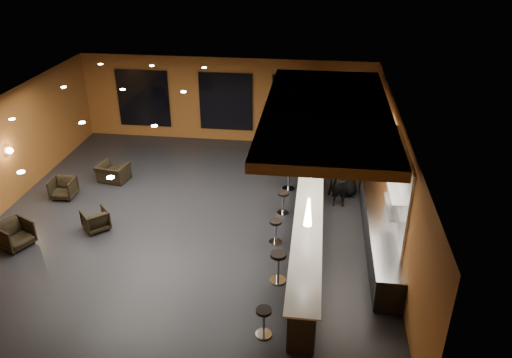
# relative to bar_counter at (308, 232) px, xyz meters

# --- Properties ---
(floor) EXTENTS (12.00, 13.00, 0.10)m
(floor) POSITION_rel_bar_counter_xyz_m (-3.65, 1.00, -0.55)
(floor) COLOR black
(floor) RESTS_ON ground
(ceiling) EXTENTS (12.00, 13.00, 0.10)m
(ceiling) POSITION_rel_bar_counter_xyz_m (-3.65, 1.00, 3.05)
(ceiling) COLOR black
(wall_back) EXTENTS (12.00, 0.10, 3.50)m
(wall_back) POSITION_rel_bar_counter_xyz_m (-3.65, 7.55, 1.25)
(wall_back) COLOR brown
(wall_back) RESTS_ON floor
(wall_front) EXTENTS (12.00, 0.10, 3.50)m
(wall_front) POSITION_rel_bar_counter_xyz_m (-3.65, -5.55, 1.25)
(wall_front) COLOR brown
(wall_front) RESTS_ON floor
(wall_right) EXTENTS (0.10, 13.00, 3.50)m
(wall_right) POSITION_rel_bar_counter_xyz_m (2.40, 1.00, 1.25)
(wall_right) COLOR brown
(wall_right) RESTS_ON floor
(wood_soffit) EXTENTS (3.60, 8.00, 0.28)m
(wood_soffit) POSITION_rel_bar_counter_xyz_m (0.35, 2.00, 2.86)
(wood_soffit) COLOR brown
(wood_soffit) RESTS_ON ceiling
(window_left) EXTENTS (2.20, 0.06, 2.40)m
(window_left) POSITION_rel_bar_counter_xyz_m (-7.15, 7.44, 1.20)
(window_left) COLOR black
(window_left) RESTS_ON wall_back
(window_center) EXTENTS (2.20, 0.06, 2.40)m
(window_center) POSITION_rel_bar_counter_xyz_m (-3.65, 7.44, 1.20)
(window_center) COLOR black
(window_center) RESTS_ON wall_back
(window_right) EXTENTS (2.20, 0.06, 2.40)m
(window_right) POSITION_rel_bar_counter_xyz_m (-0.65, 7.44, 1.20)
(window_right) COLOR black
(window_right) RESTS_ON wall_back
(tile_backsplash) EXTENTS (0.06, 3.20, 2.40)m
(tile_backsplash) POSITION_rel_bar_counter_xyz_m (2.31, 0.00, 1.50)
(tile_backsplash) COLOR white
(tile_backsplash) RESTS_ON wall_right
(bar_counter) EXTENTS (0.60, 8.00, 1.00)m
(bar_counter) POSITION_rel_bar_counter_xyz_m (0.00, 0.00, 0.00)
(bar_counter) COLOR black
(bar_counter) RESTS_ON floor
(bar_top) EXTENTS (0.78, 8.10, 0.05)m
(bar_top) POSITION_rel_bar_counter_xyz_m (0.00, 0.00, 0.52)
(bar_top) COLOR silver
(bar_top) RESTS_ON bar_counter
(prep_counter) EXTENTS (0.70, 6.00, 0.86)m
(prep_counter) POSITION_rel_bar_counter_xyz_m (2.00, 0.50, -0.07)
(prep_counter) COLOR black
(prep_counter) RESTS_ON floor
(prep_top) EXTENTS (0.72, 6.00, 0.03)m
(prep_top) POSITION_rel_bar_counter_xyz_m (2.00, 0.50, 0.39)
(prep_top) COLOR silver
(prep_top) RESTS_ON prep_counter
(wall_shelf_lower) EXTENTS (0.30, 1.50, 0.03)m
(wall_shelf_lower) POSITION_rel_bar_counter_xyz_m (2.17, -0.20, 1.10)
(wall_shelf_lower) COLOR silver
(wall_shelf_lower) RESTS_ON wall_right
(wall_shelf_upper) EXTENTS (0.30, 1.50, 0.03)m
(wall_shelf_upper) POSITION_rel_bar_counter_xyz_m (2.17, -0.20, 1.55)
(wall_shelf_upper) COLOR silver
(wall_shelf_upper) RESTS_ON wall_right
(column) EXTENTS (0.60, 0.60, 3.50)m
(column) POSITION_rel_bar_counter_xyz_m (0.00, 4.60, 1.25)
(column) COLOR olive
(column) RESTS_ON floor
(wall_sconce) EXTENTS (0.22, 0.22, 0.22)m
(wall_sconce) POSITION_rel_bar_counter_xyz_m (-9.53, 1.50, 1.30)
(wall_sconce) COLOR #FFE5B2
(wall_sconce) RESTS_ON wall_left
(pendant_0) EXTENTS (0.20, 0.20, 0.70)m
(pendant_0) POSITION_rel_bar_counter_xyz_m (0.00, -2.00, 1.85)
(pendant_0) COLOR white
(pendant_0) RESTS_ON wood_soffit
(pendant_1) EXTENTS (0.20, 0.20, 0.70)m
(pendant_1) POSITION_rel_bar_counter_xyz_m (0.00, 0.50, 1.85)
(pendant_1) COLOR white
(pendant_1) RESTS_ON wood_soffit
(pendant_2) EXTENTS (0.20, 0.20, 0.70)m
(pendant_2) POSITION_rel_bar_counter_xyz_m (0.00, 3.00, 1.85)
(pendant_2) COLOR white
(pendant_2) RESTS_ON wood_soffit
(staff_a) EXTENTS (0.60, 0.40, 1.62)m
(staff_a) POSITION_rel_bar_counter_xyz_m (0.95, 2.51, 0.31)
(staff_a) COLOR black
(staff_a) RESTS_ON floor
(staff_b) EXTENTS (0.97, 0.84, 1.69)m
(staff_b) POSITION_rel_bar_counter_xyz_m (0.97, 3.24, 0.35)
(staff_b) COLOR black
(staff_b) RESTS_ON floor
(staff_c) EXTENTS (0.81, 0.59, 1.51)m
(staff_c) POSITION_rel_bar_counter_xyz_m (1.28, 3.22, 0.26)
(staff_c) COLOR black
(staff_c) RESTS_ON floor
(armchair_a) EXTENTS (1.10, 1.09, 0.76)m
(armchair_a) POSITION_rel_bar_counter_xyz_m (-8.20, -0.99, -0.12)
(armchair_a) COLOR black
(armchair_a) RESTS_ON floor
(armchair_b) EXTENTS (0.99, 0.99, 0.65)m
(armchair_b) POSITION_rel_bar_counter_xyz_m (-6.31, 0.13, -0.18)
(armchair_b) COLOR black
(armchair_b) RESTS_ON floor
(armchair_c) EXTENTS (0.78, 0.80, 0.69)m
(armchair_c) POSITION_rel_bar_counter_xyz_m (-8.18, 1.87, -0.15)
(armchair_c) COLOR black
(armchair_c) RESTS_ON floor
(armchair_d) EXTENTS (1.14, 1.04, 0.66)m
(armchair_d) POSITION_rel_bar_counter_xyz_m (-6.99, 3.23, -0.17)
(armchair_d) COLOR black
(armchair_d) RESTS_ON floor
(bar_stool_0) EXTENTS (0.37, 0.37, 0.73)m
(bar_stool_0) POSITION_rel_bar_counter_xyz_m (-0.83, -3.54, -0.03)
(bar_stool_0) COLOR silver
(bar_stool_0) RESTS_ON floor
(bar_stool_1) EXTENTS (0.43, 0.43, 0.85)m
(bar_stool_1) POSITION_rel_bar_counter_xyz_m (-0.69, -1.60, 0.04)
(bar_stool_1) COLOR silver
(bar_stool_1) RESTS_ON floor
(bar_stool_2) EXTENTS (0.37, 0.37, 0.73)m
(bar_stool_2) POSITION_rel_bar_counter_xyz_m (-0.91, 0.11, -0.03)
(bar_stool_2) COLOR silver
(bar_stool_2) RESTS_ON floor
(bar_stool_3) EXTENTS (0.38, 0.38, 0.75)m
(bar_stool_3) POSITION_rel_bar_counter_xyz_m (-0.83, 1.77, -0.02)
(bar_stool_3) COLOR silver
(bar_stool_3) RESTS_ON floor
(bar_stool_4) EXTENTS (0.44, 0.44, 0.86)m
(bar_stool_4) POSITION_rel_bar_counter_xyz_m (-0.76, 3.39, 0.05)
(bar_stool_4) COLOR silver
(bar_stool_4) RESTS_ON floor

